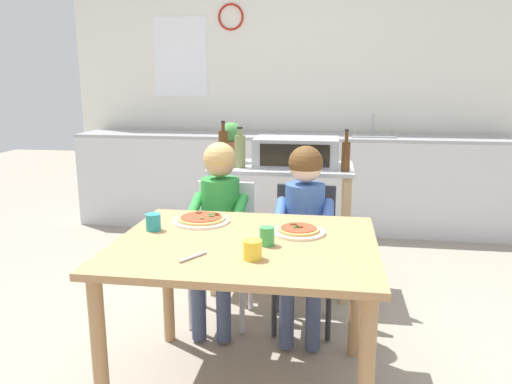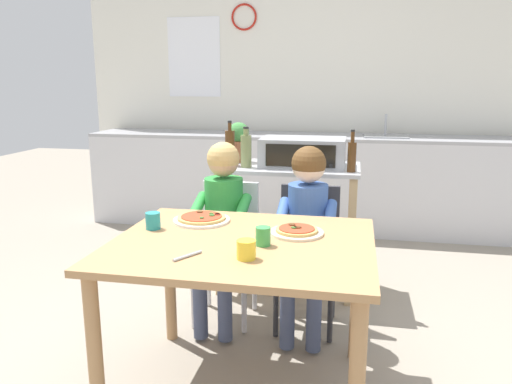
# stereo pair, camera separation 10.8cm
# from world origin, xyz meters

# --- Properties ---
(ground_plane) EXTENTS (12.37, 12.37, 0.00)m
(ground_plane) POSITION_xyz_m (0.00, 1.24, 0.00)
(ground_plane) COLOR gray
(back_wall_tiled) EXTENTS (4.70, 0.14, 2.70)m
(back_wall_tiled) POSITION_xyz_m (-0.00, 3.15, 1.35)
(back_wall_tiled) COLOR white
(back_wall_tiled) RESTS_ON ground
(kitchen_counter) EXTENTS (4.23, 0.60, 1.11)m
(kitchen_counter) POSITION_xyz_m (0.00, 2.74, 0.45)
(kitchen_counter) COLOR silver
(kitchen_counter) RESTS_ON ground
(kitchen_island_cart) EXTENTS (0.94, 0.52, 0.86)m
(kitchen_island_cart) POSITION_xyz_m (0.03, 1.25, 0.57)
(kitchen_island_cart) COLOR #B7BABF
(kitchen_island_cart) RESTS_ON ground
(toaster_oven) EXTENTS (0.55, 0.34, 0.19)m
(toaster_oven) POSITION_xyz_m (0.13, 1.25, 0.95)
(toaster_oven) COLOR #999BA0
(toaster_oven) RESTS_ON kitchen_island_cart
(bottle_slim_sauce) EXTENTS (0.07, 0.07, 0.26)m
(bottle_slim_sauce) POSITION_xyz_m (-0.23, 1.13, 0.97)
(bottle_slim_sauce) COLOR olive
(bottle_slim_sauce) RESTS_ON kitchen_island_cart
(bottle_dark_olive_oil) EXTENTS (0.06, 0.06, 0.30)m
(bottle_dark_olive_oil) POSITION_xyz_m (-0.36, 1.19, 0.98)
(bottle_dark_olive_oil) COLOR #4C2D14
(bottle_dark_olive_oil) RESTS_ON kitchen_island_cart
(bottle_squat_spirits) EXTENTS (0.05, 0.05, 0.26)m
(bottle_squat_spirits) POSITION_xyz_m (0.45, 1.10, 0.96)
(bottle_squat_spirits) COLOR #4C2D14
(bottle_squat_spirits) RESTS_ON kitchen_island_cart
(potted_herb_plant) EXTENTS (0.15, 0.15, 0.27)m
(potted_herb_plant) POSITION_xyz_m (-0.33, 1.35, 1.01)
(potted_herb_plant) COLOR #9E5B3D
(potted_herb_plant) RESTS_ON kitchen_island_cart
(dining_table) EXTENTS (1.12, 0.92, 0.74)m
(dining_table) POSITION_xyz_m (0.00, 0.00, 0.63)
(dining_table) COLOR #AD7F51
(dining_table) RESTS_ON ground
(dining_chair_left) EXTENTS (0.36, 0.36, 0.81)m
(dining_chair_left) POSITION_xyz_m (-0.27, 0.74, 0.48)
(dining_chair_left) COLOR silver
(dining_chair_left) RESTS_ON ground
(dining_chair_right) EXTENTS (0.36, 0.36, 0.81)m
(dining_chair_right) POSITION_xyz_m (0.22, 0.73, 0.48)
(dining_chair_right) COLOR #333338
(dining_chair_right) RESTS_ON ground
(child_in_green_shirt) EXTENTS (0.32, 0.42, 1.06)m
(child_in_green_shirt) POSITION_xyz_m (-0.27, 0.62, 0.68)
(child_in_green_shirt) COLOR #424C6B
(child_in_green_shirt) RESTS_ON ground
(child_in_blue_striped_shirt) EXTENTS (0.32, 0.42, 1.05)m
(child_in_blue_striped_shirt) POSITION_xyz_m (0.22, 0.61, 0.68)
(child_in_blue_striped_shirt) COLOR #424C6B
(child_in_blue_striped_shirt) RESTS_ON ground
(pizza_plate_white) EXTENTS (0.28, 0.28, 0.03)m
(pizza_plate_white) POSITION_xyz_m (-0.26, 0.26, 0.75)
(pizza_plate_white) COLOR white
(pizza_plate_white) RESTS_ON dining_table
(pizza_plate_cream) EXTENTS (0.24, 0.24, 0.03)m
(pizza_plate_cream) POSITION_xyz_m (0.22, 0.15, 0.75)
(pizza_plate_cream) COLOR beige
(pizza_plate_cream) RESTS_ON dining_table
(drinking_cup_teal) EXTENTS (0.07, 0.07, 0.08)m
(drinking_cup_teal) POSITION_xyz_m (-0.45, 0.09, 0.78)
(drinking_cup_teal) COLOR teal
(drinking_cup_teal) RESTS_ON dining_table
(drinking_cup_green) EXTENTS (0.06, 0.06, 0.08)m
(drinking_cup_green) POSITION_xyz_m (0.10, -0.04, 0.78)
(drinking_cup_green) COLOR green
(drinking_cup_green) RESTS_ON dining_table
(drinking_cup_yellow) EXTENTS (0.08, 0.08, 0.08)m
(drinking_cup_yellow) POSITION_xyz_m (0.06, -0.21, 0.78)
(drinking_cup_yellow) COLOR yellow
(drinking_cup_yellow) RESTS_ON dining_table
(serving_spoon) EXTENTS (0.08, 0.13, 0.01)m
(serving_spoon) POSITION_xyz_m (-0.17, -0.24, 0.74)
(serving_spoon) COLOR #B7BABF
(serving_spoon) RESTS_ON dining_table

